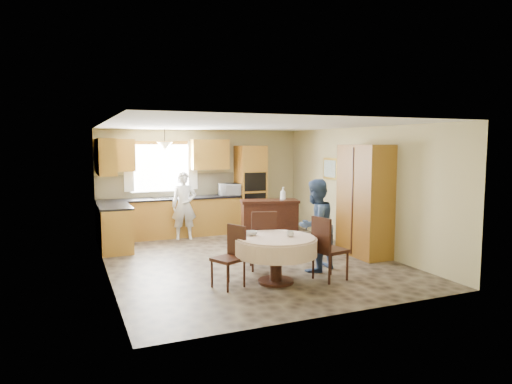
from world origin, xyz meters
The scene contains 36 objects.
floor centered at (0.00, 0.00, 0.00)m, with size 5.00×6.00×0.01m, color brown.
ceiling centered at (0.00, 0.00, 2.50)m, with size 5.00×6.00×0.01m, color white.
wall_back centered at (0.00, 3.00, 1.25)m, with size 5.00×0.02×2.50m, color tan.
wall_front centered at (0.00, -3.00, 1.25)m, with size 5.00×0.02×2.50m, color tan.
wall_left centered at (-2.50, 0.00, 1.25)m, with size 0.02×6.00×2.50m, color tan.
wall_right centered at (2.50, 0.00, 1.25)m, with size 0.02×6.00×2.50m, color tan.
window centered at (-1.00, 2.98, 1.60)m, with size 1.40×0.03×1.10m, color white.
curtain_left centered at (-1.75, 2.93, 1.65)m, with size 0.22×0.02×1.15m, color white.
curtain_right centered at (-0.25, 2.93, 1.65)m, with size 0.22×0.02×1.15m, color white.
base_cab_back centered at (-0.85, 2.70, 0.44)m, with size 3.30×0.60×0.88m, color gold.
counter_back centered at (-0.85, 2.70, 0.90)m, with size 3.30×0.64×0.04m, color black.
base_cab_left centered at (-2.20, 1.80, 0.44)m, with size 0.60×1.20×0.88m, color gold.
counter_left centered at (-2.20, 1.80, 0.90)m, with size 0.64×1.20×0.04m, color black.
backsplash centered at (-0.85, 2.99, 1.18)m, with size 3.30×0.02×0.55m, color #C7BA8C.
wall_cab_left centered at (-2.05, 2.83, 1.91)m, with size 0.85×0.33×0.72m, color gold.
wall_cab_right centered at (0.15, 2.83, 1.91)m, with size 0.90×0.33×0.72m, color gold.
wall_cab_side centered at (-2.33, 1.80, 1.91)m, with size 0.33×1.20×0.72m, color gold.
oven_tower centered at (1.15, 2.69, 1.06)m, with size 0.66×0.62×2.12m, color gold.
oven_upper centered at (1.15, 2.38, 1.25)m, with size 0.56×0.01×0.45m, color black.
oven_lower centered at (1.15, 2.38, 0.75)m, with size 0.56×0.01×0.45m, color black.
pendant centered at (-1.00, 2.50, 2.12)m, with size 0.36×0.36×0.18m, color beige.
sideboard centered at (0.99, 1.19, 0.45)m, with size 1.25×0.52×0.89m, color #3A1A0F.
space_heater centered at (1.80, 0.29, 0.24)m, with size 0.35×0.25×0.49m, color black.
cupboard centered at (2.22, -0.54, 1.07)m, with size 0.56×1.13×2.15m, color gold.
dining_table centered at (-0.11, -1.47, 0.57)m, with size 1.28×1.28×0.73m.
chair_left centered at (-0.81, -1.37, 0.51)m, with size 0.53×0.53×0.93m.
chair_back centered at (-0.01, -0.74, 0.57)m, with size 0.56×0.56×1.03m.
chair_right centered at (0.68, -1.67, 0.57)m, with size 0.52×0.52×1.02m.
framed_picture centered at (2.47, 1.09, 1.60)m, with size 0.06×0.58×0.48m.
microwave centered at (0.58, 2.65, 1.06)m, with size 0.52×0.35×0.29m, color silver.
person_sink centered at (-0.63, 2.30, 0.77)m, with size 0.56×0.37×1.54m, color silver.
person_dining centered at (0.80, -1.11, 0.79)m, with size 0.77×0.60×1.57m, color #364C76.
bowl_sideboard centered at (0.67, 1.19, 0.92)m, with size 0.21×0.21×0.05m, color #B2B2B2.
bottle_sideboard centered at (1.31, 1.19, 1.05)m, with size 0.13×0.13×0.33m, color silver.
cup_table centered at (0.10, -1.55, 0.77)m, with size 0.12×0.12×0.09m, color #B2B2B2.
bowl_table centered at (-0.43, -1.21, 0.76)m, with size 0.21×0.21×0.06m, color #B2B2B2.
Camera 1 is at (-3.09, -7.76, 2.16)m, focal length 32.00 mm.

